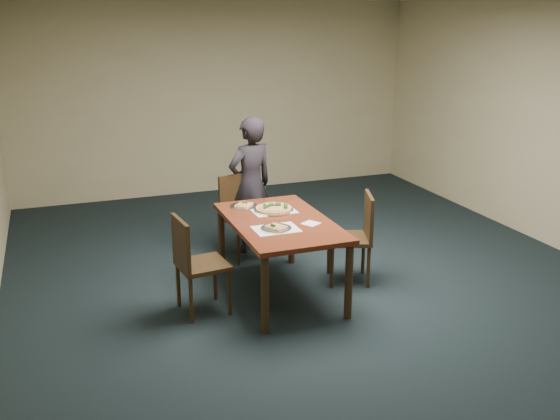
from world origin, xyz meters
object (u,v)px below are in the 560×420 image
object	(u,v)px
dining_table	(280,229)
diner	(251,185)
pizza_pan	(274,208)
slice_plate_near	(276,228)
chair_right	(357,233)
slice_plate_far	(244,205)
chair_far	(241,211)
chair_left	(194,260)

from	to	relation	value
dining_table	diner	xyz separation A→B (m)	(0.11, 1.24, 0.11)
pizza_pan	slice_plate_near	distance (m)	0.55
chair_right	slice_plate_far	size ratio (longest dim) A/B	3.25
chair_far	chair_left	bearing A→B (deg)	-135.17
diner	slice_plate_near	distance (m)	1.48
chair_right	diner	bearing A→B (deg)	-129.79
chair_left	slice_plate_far	distance (m)	0.96
chair_right	diner	distance (m)	1.43
slice_plate_near	slice_plate_far	xyz separation A→B (m)	(-0.07, 0.76, -0.00)
slice_plate_far	chair_far	bearing A→B (deg)	76.20
chair_left	slice_plate_near	size ratio (longest dim) A/B	3.25
dining_table	chair_far	bearing A→B (deg)	92.48
dining_table	pizza_pan	bearing A→B (deg)	81.24
chair_left	chair_right	distance (m)	1.69
dining_table	slice_plate_near	size ratio (longest dim) A/B	5.36
diner	pizza_pan	distance (m)	0.94
dining_table	chair_right	size ratio (longest dim) A/B	1.65
slice_plate_far	diner	bearing A→B (deg)	67.18
dining_table	slice_plate_far	xyz separation A→B (m)	(-0.19, 0.53, 0.10)
dining_table	slice_plate_far	size ratio (longest dim) A/B	5.36
slice_plate_near	chair_far	bearing A→B (deg)	86.84
chair_left	slice_plate_far	size ratio (longest dim) A/B	3.25
chair_right	diner	world-z (taller)	diner
diner	slice_plate_far	world-z (taller)	diner
chair_right	pizza_pan	distance (m)	0.87
slice_plate_near	chair_right	bearing A→B (deg)	14.76
chair_far	chair_left	distance (m)	1.47
pizza_pan	slice_plate_far	distance (m)	0.33
dining_table	slice_plate_far	world-z (taller)	slice_plate_far
dining_table	diner	bearing A→B (deg)	85.06
chair_right	slice_plate_near	bearing A→B (deg)	-55.70
dining_table	slice_plate_near	distance (m)	0.28
chair_right	pizza_pan	size ratio (longest dim) A/B	2.35
slice_plate_near	diner	bearing A→B (deg)	81.11
dining_table	diner	world-z (taller)	diner
dining_table	diner	distance (m)	1.25
chair_right	pizza_pan	world-z (taller)	chair_right
chair_right	chair_left	bearing A→B (deg)	-65.70
diner	slice_plate_far	size ratio (longest dim) A/B	5.49
diner	pizza_pan	bearing A→B (deg)	69.87
pizza_pan	chair_far	bearing A→B (deg)	96.67
chair_far	diner	xyz separation A→B (m)	(0.16, 0.13, 0.25)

